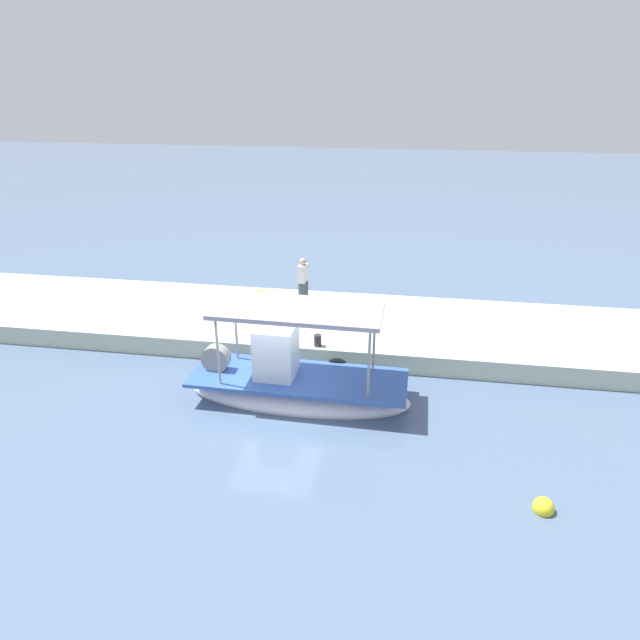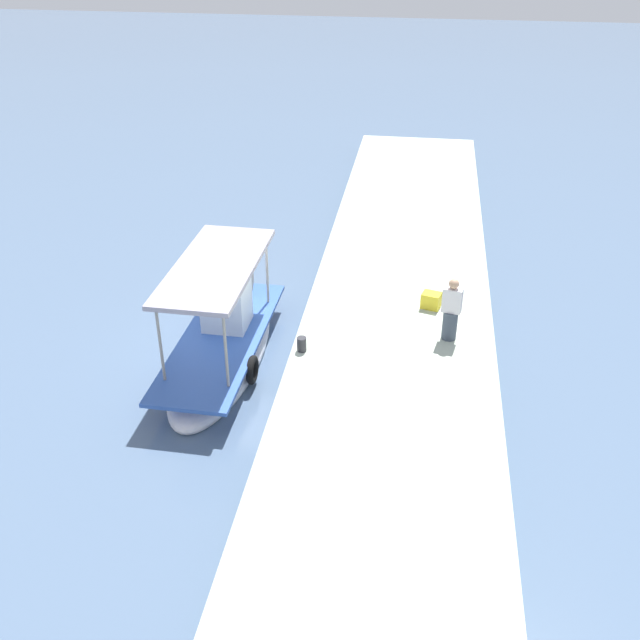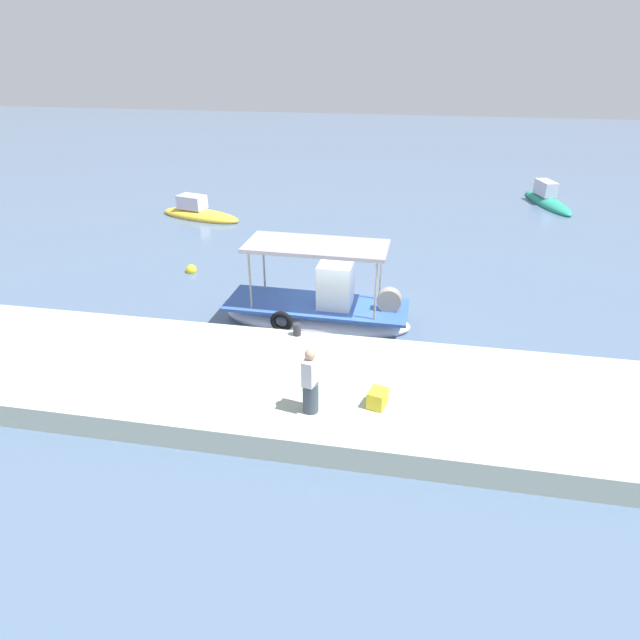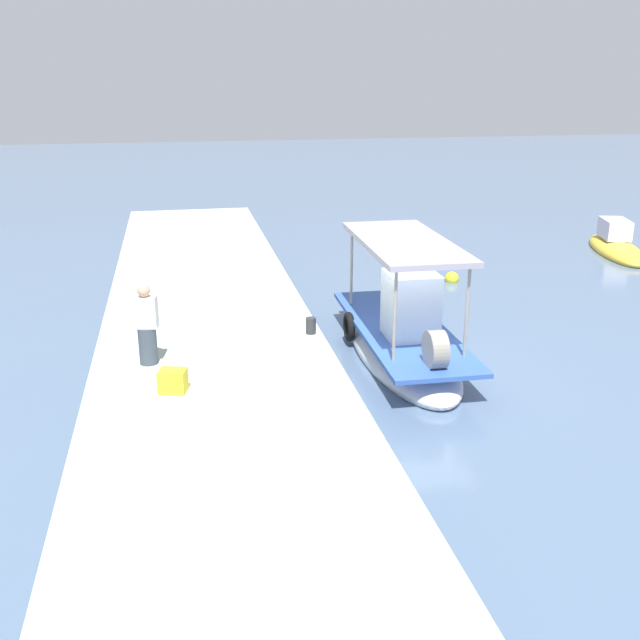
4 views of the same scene
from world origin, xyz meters
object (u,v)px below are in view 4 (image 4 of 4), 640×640
object	(u,v)px
marker_buoy	(452,279)
moored_boat_mid	(616,247)
fisherman_near_bollard	(147,328)
cargo_crate	(173,381)
main_fishing_boat	(402,338)
mooring_bollard	(311,326)

from	to	relation	value
marker_buoy	moored_boat_mid	bearing A→B (deg)	109.17
fisherman_near_bollard	cargo_crate	distance (m)	1.73
main_fishing_boat	marker_buoy	bearing A→B (deg)	149.51
main_fishing_boat	mooring_bollard	xyz separation A→B (m)	(-0.30, -2.14, 0.34)
fisherman_near_bollard	cargo_crate	bearing A→B (deg)	17.35
cargo_crate	marker_buoy	distance (m)	12.38
cargo_crate	mooring_bollard	bearing A→B (deg)	130.57
moored_boat_mid	marker_buoy	bearing A→B (deg)	-70.83
fisherman_near_bollard	main_fishing_boat	bearing A→B (deg)	98.42
marker_buoy	moored_boat_mid	xyz separation A→B (m)	(-2.63, 7.55, 0.12)
main_fishing_boat	cargo_crate	distance (m)	5.85
main_fishing_boat	fisherman_near_bollard	world-z (taller)	main_fishing_boat
mooring_bollard	moored_boat_mid	bearing A→B (deg)	122.46
main_fishing_boat	mooring_bollard	distance (m)	2.19
mooring_bollard	marker_buoy	xyz separation A→B (m)	(-5.83, 5.75, -0.76)
fisherman_near_bollard	moored_boat_mid	size ratio (longest dim) A/B	0.34
cargo_crate	fisherman_near_bollard	bearing A→B (deg)	-162.65
mooring_bollard	cargo_crate	distance (m)	4.18
fisherman_near_bollard	cargo_crate	size ratio (longest dim) A/B	3.41
cargo_crate	marker_buoy	size ratio (longest dim) A/B	1.10
cargo_crate	moored_boat_mid	bearing A→B (deg)	124.16
mooring_bollard	moored_boat_mid	world-z (taller)	moored_boat_mid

